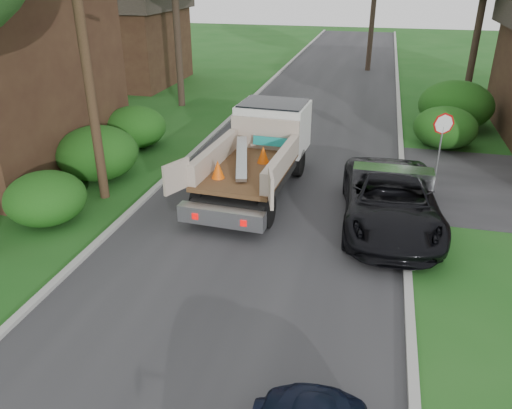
{
  "coord_description": "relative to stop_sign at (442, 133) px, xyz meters",
  "views": [
    {
      "loc": [
        2.94,
        -8.4,
        6.86
      ],
      "look_at": [
        0.1,
        3.16,
        1.2
      ],
      "focal_mm": 35.0,
      "sensor_mm": 36.0,
      "label": 1
    }
  ],
  "objects": [
    {
      "name": "hedge_right_b",
      "position": [
        1.3,
        7.0,
        -0.67
      ],
      "size": [
        3.38,
        3.38,
        2.21
      ],
      "primitive_type": "ellipsoid",
      "color": "#124510",
      "rests_on": "ground"
    },
    {
      "name": "stop_sign",
      "position": [
        0.0,
        0.0,
        0.0
      ],
      "size": [
        0.71,
        0.32,
        2.48
      ],
      "color": "slate",
      "rests_on": "ground"
    },
    {
      "name": "ground",
      "position": [
        -5.2,
        -9.0,
        -1.78
      ],
      "size": [
        120.0,
        120.0,
        0.0
      ],
      "primitive_type": "plane",
      "color": "#194F16",
      "rests_on": "ground"
    },
    {
      "name": "hedge_left_a",
      "position": [
        -11.4,
        -6.0,
        -1.01
      ],
      "size": [
        2.34,
        2.34,
        1.53
      ],
      "primitive_type": "ellipsoid",
      "color": "#124510",
      "rests_on": "ground"
    },
    {
      "name": "house_left_far",
      "position": [
        -18.7,
        13.0,
        1.27
      ],
      "size": [
        7.56,
        7.56,
        6.0
      ],
      "color": "#361F16",
      "rests_on": "ground"
    },
    {
      "name": "black_pickup",
      "position": [
        -1.6,
        -3.82,
        -0.98
      ],
      "size": [
        3.09,
        5.95,
        1.6
      ],
      "primitive_type": "imported",
      "rotation": [
        0.0,
        0.0,
        0.08
      ],
      "color": "black",
      "rests_on": "ground"
    },
    {
      "name": "curb_right",
      "position": [
        -1.1,
        1.0,
        -1.72
      ],
      "size": [
        0.2,
        90.0,
        0.12
      ],
      "primitive_type": "cube",
      "color": "#9E9E99",
      "rests_on": "ground"
    },
    {
      "name": "utility_pole",
      "position": [
        -10.68,
        -4.02,
        3.4
      ],
      "size": [
        2.42,
        1.25,
        10.0
      ],
      "color": "#382619",
      "rests_on": "ground"
    },
    {
      "name": "hedge_left_c",
      "position": [
        -12.0,
        1.0,
        -0.93
      ],
      "size": [
        2.6,
        2.6,
        1.7
      ],
      "primitive_type": "ellipsoid",
      "color": "#124510",
      "rests_on": "ground"
    },
    {
      "name": "hedge_right_a",
      "position": [
        0.6,
        4.0,
        -0.93
      ],
      "size": [
        2.6,
        2.6,
        1.7
      ],
      "primitive_type": "ellipsoid",
      "color": "#124510",
      "rests_on": "ground"
    },
    {
      "name": "road",
      "position": [
        -5.2,
        1.0,
        -1.77
      ],
      "size": [
        8.0,
        90.0,
        0.02
      ],
      "primitive_type": "cube",
      "color": "#28282B",
      "rests_on": "ground"
    },
    {
      "name": "hedge_left_b",
      "position": [
        -11.7,
        -2.5,
        -0.84
      ],
      "size": [
        2.86,
        2.86,
        1.87
      ],
      "primitive_type": "ellipsoid",
      "color": "#124510",
      "rests_on": "ground"
    },
    {
      "name": "curb_left",
      "position": [
        -9.3,
        1.0,
        -1.72
      ],
      "size": [
        0.2,
        90.0,
        0.12
      ],
      "primitive_type": "cube",
      "color": "#9E9E99",
      "rests_on": "ground"
    },
    {
      "name": "flatbed_truck",
      "position": [
        -5.91,
        -1.45,
        -0.39
      ],
      "size": [
        3.15,
        6.85,
        2.54
      ],
      "rotation": [
        0.0,
        0.0,
        -0.06
      ],
      "color": "black",
      "rests_on": "ground"
    }
  ]
}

